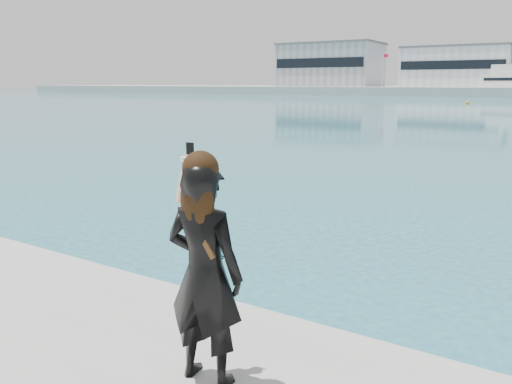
% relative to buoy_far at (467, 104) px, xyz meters
% --- Properties ---
extents(warehouse_grey_left, '(26.52, 16.36, 11.50)m').
position_rel_buoy_far_xyz_m(warehouse_grey_left, '(-44.57, 52.92, 7.76)').
color(warehouse_grey_left, gray).
rests_on(warehouse_grey_left, far_quay).
extents(warehouse_white, '(24.48, 15.35, 9.50)m').
position_rel_buoy_far_xyz_m(warehouse_white, '(-11.57, 52.92, 6.76)').
color(warehouse_white, silver).
rests_on(warehouse_white, far_quay).
extents(flagpole_left, '(1.28, 0.16, 8.00)m').
position_rel_buoy_far_xyz_m(flagpole_left, '(-27.48, 45.94, 6.54)').
color(flagpole_left, silver).
rests_on(flagpole_left, far_quay).
extents(buoy_far, '(0.50, 0.50, 0.50)m').
position_rel_buoy_far_xyz_m(buoy_far, '(0.00, 0.00, 0.00)').
color(buoy_far, '#E2A10B').
rests_on(buoy_far, ground).
extents(woman, '(0.64, 0.45, 1.75)m').
position_rel_buoy_far_xyz_m(woman, '(10.43, -75.31, 1.69)').
color(woman, black).
rests_on(woman, near_quay).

